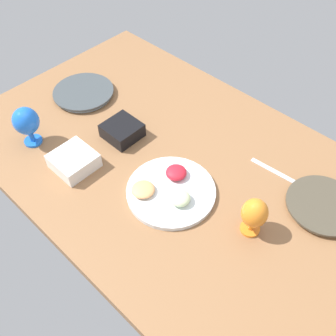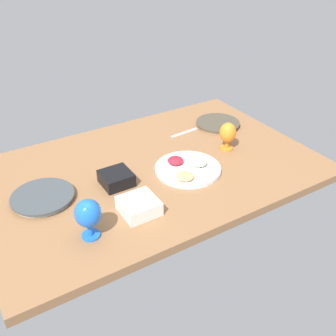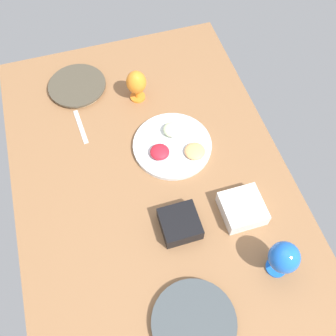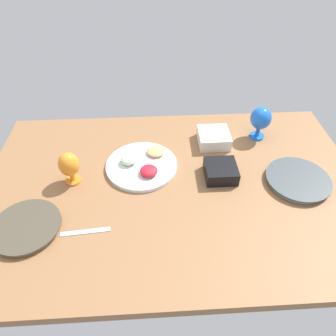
{
  "view_description": "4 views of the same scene",
  "coord_description": "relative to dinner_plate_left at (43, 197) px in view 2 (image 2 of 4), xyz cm",
  "views": [
    {
      "loc": [
        68.61,
        -71.39,
        107.61
      ],
      "look_at": [
        6.91,
        -6.43,
        3.74
      ],
      "focal_mm": 40.67,
      "sensor_mm": 36.0,
      "label": 1
    },
    {
      "loc": [
        -77.02,
        -140.97,
        101.03
      ],
      "look_at": [
        3.41,
        -10.03,
        3.74
      ],
      "focal_mm": 41.83,
      "sensor_mm": 36.0,
      "label": 2
    },
    {
      "loc": [
        -68.94,
        14.74,
        129.13
      ],
      "look_at": [
        2.22,
        -6.64,
        3.74
      ],
      "focal_mm": 41.24,
      "sensor_mm": 36.0,
      "label": 3
    },
    {
      "loc": [
        7.72,
        90.22,
        94.24
      ],
      "look_at": [
        2.05,
        -6.64,
        3.74
      ],
      "focal_mm": 33.23,
      "sensor_mm": 36.0,
      "label": 4
    }
  ],
  "objects": [
    {
      "name": "fork_by_right_plate",
      "position": [
        86.23,
        20.44,
        -0.99
      ],
      "size": [
        18.09,
        3.27,
        0.6
      ],
      "primitive_type": "cube",
      "rotation": [
        0.0,
        0.0,
        0.08
      ],
      "color": "silver",
      "rests_on": "ground_plane"
    },
    {
      "name": "square_bowl_white",
      "position": [
        31.17,
        -28.76,
        2.04
      ],
      "size": [
        14.63,
        14.63,
        5.98
      ],
      "color": "white",
      "rests_on": "ground_plane"
    },
    {
      "name": "ground_plane",
      "position": [
        52.36,
        -1.32,
        -3.29
      ],
      "size": [
        160.0,
        104.0,
        4.0
      ],
      "primitive_type": "cube",
      "color": "#8C603D"
    },
    {
      "name": "dinner_plate_left",
      "position": [
        0.0,
        0.0,
        0.0
      ],
      "size": [
        26.82,
        26.82,
        2.48
      ],
      "color": "silver",
      "rests_on": "ground_plane"
    },
    {
      "name": "hurricane_glass_orange",
      "position": [
        94.8,
        -6.25,
        7.67
      ],
      "size": [
        8.48,
        8.48,
        14.83
      ],
      "color": "orange",
      "rests_on": "ground_plane"
    },
    {
      "name": "fruit_platter",
      "position": [
        65.58,
        -13.25,
        0.18
      ],
      "size": [
        31.55,
        31.55,
        5.53
      ],
      "color": "silver",
      "rests_on": "ground_plane"
    },
    {
      "name": "dinner_plate_right",
      "position": [
        107.76,
        17.91,
        -0.06
      ],
      "size": [
        25.22,
        25.22,
        2.36
      ],
      "color": "beige",
      "rests_on": "ground_plane"
    },
    {
      "name": "hurricane_glass_blue",
      "position": [
        8.75,
        -32.21,
        9.22
      ],
      "size": [
        9.97,
        9.97,
        16.58
      ],
      "color": "blue",
      "rests_on": "ground_plane"
    },
    {
      "name": "square_bowl_black",
      "position": [
        32.02,
        -5.53,
        2.02
      ],
      "size": [
        13.32,
        13.32,
        5.94
      ],
      "color": "black",
      "rests_on": "ground_plane"
    }
  ]
}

